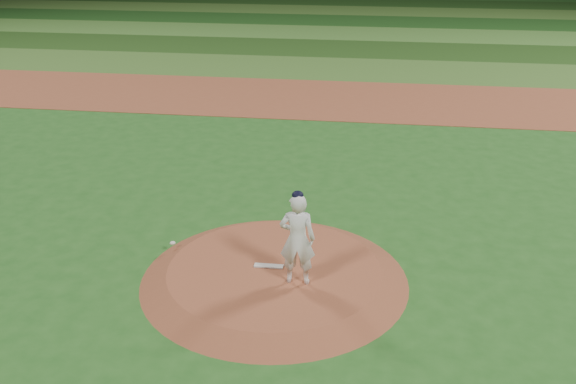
{
  "coord_description": "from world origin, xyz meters",
  "views": [
    {
      "loc": [
        1.87,
        -11.27,
        6.97
      ],
      "look_at": [
        0.0,
        2.0,
        1.1
      ],
      "focal_mm": 40.0,
      "sensor_mm": 36.0,
      "label": 1
    }
  ],
  "objects_px": {
    "pitchers_mound": "(274,274)",
    "rosin_bag": "(173,243)",
    "pitching_rubber": "(269,266)",
    "pitcher_on_mound": "(297,239)"
  },
  "relations": [
    {
      "from": "pitchers_mound",
      "to": "rosin_bag",
      "type": "height_order",
      "value": "rosin_bag"
    },
    {
      "from": "pitching_rubber",
      "to": "rosin_bag",
      "type": "bearing_deg",
      "value": 163.46
    },
    {
      "from": "rosin_bag",
      "to": "pitcher_on_mound",
      "type": "bearing_deg",
      "value": -21.61
    },
    {
      "from": "pitchers_mound",
      "to": "pitcher_on_mound",
      "type": "height_order",
      "value": "pitcher_on_mound"
    },
    {
      "from": "pitching_rubber",
      "to": "pitcher_on_mound",
      "type": "distance_m",
      "value": 1.26
    },
    {
      "from": "pitchers_mound",
      "to": "pitching_rubber",
      "type": "height_order",
      "value": "pitching_rubber"
    },
    {
      "from": "pitchers_mound",
      "to": "pitcher_on_mound",
      "type": "relative_size",
      "value": 2.81
    },
    {
      "from": "pitching_rubber",
      "to": "rosin_bag",
      "type": "distance_m",
      "value": 2.35
    },
    {
      "from": "pitching_rubber",
      "to": "rosin_bag",
      "type": "relative_size",
      "value": 4.78
    },
    {
      "from": "pitchers_mound",
      "to": "pitching_rubber",
      "type": "relative_size",
      "value": 9.12
    }
  ]
}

